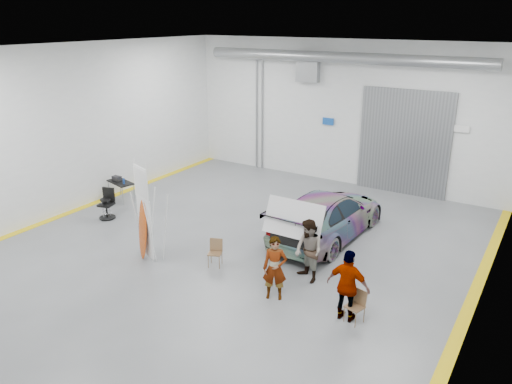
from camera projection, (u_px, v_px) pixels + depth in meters
The scene contains 13 objects.
ground at pixel (234, 249), 15.55m from camera, with size 16.00×16.00×0.00m, color slate.
room_shell at pixel (278, 108), 15.84m from camera, with size 14.02×16.18×6.01m.
sedan_car at pixel (327, 215), 16.17m from camera, with size 2.14×5.24×1.52m, color silver.
person_a at pixel (275, 268), 12.57m from camera, with size 0.62×0.41×1.70m, color #926850.
person_b at pixel (309, 251), 13.41m from camera, with size 0.86×0.66×1.76m, color #54799A.
person_c at pixel (348, 286), 11.63m from camera, with size 1.05×0.43×1.81m, color #9C6734.
surfboard_display at pixel (145, 221), 14.49m from camera, with size 0.81×0.44×3.03m.
folding_chair_near at pixel (215, 258), 14.41m from camera, with size 0.49×0.52×0.79m.
folding_chair_far at pixel (354, 313), 11.75m from camera, with size 0.47×0.49×0.80m.
shop_stool at pixel (106, 209), 17.75m from camera, with size 0.38×0.38×0.74m.
work_table at pixel (120, 182), 19.46m from camera, with size 1.29×0.87×0.97m.
office_chair at pixel (108, 206), 17.76m from camera, with size 0.58×0.61×1.08m.
trunk_lid at pixel (294, 216), 14.01m from camera, with size 1.77×1.08×0.04m, color silver.
Camera 1 is at (8.03, -11.57, 6.86)m, focal length 35.00 mm.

